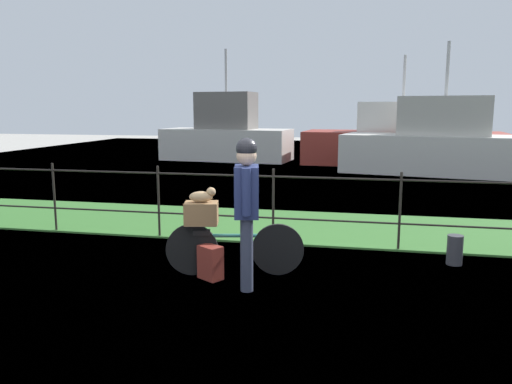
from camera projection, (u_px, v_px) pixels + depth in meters
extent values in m
plane|color=#B2ADA3|center=(233.00, 302.00, 5.27)|extent=(60.00, 60.00, 0.00)
cube|color=#38702D|center=(285.00, 225.00, 8.65)|extent=(27.00, 2.40, 0.03)
plane|color=slate|center=(323.00, 170.00, 16.49)|extent=(30.00, 30.00, 0.00)
cylinder|color=#28231E|center=(54.00, 198.00, 8.20)|extent=(0.04, 0.04, 1.13)
cylinder|color=#28231E|center=(159.00, 202.00, 7.82)|extent=(0.04, 0.04, 1.13)
cylinder|color=#28231E|center=(273.00, 207.00, 7.45)|extent=(0.04, 0.04, 1.13)
cylinder|color=#28231E|center=(400.00, 212.00, 7.08)|extent=(0.04, 0.04, 1.13)
cylinder|color=#28231E|center=(273.00, 218.00, 7.48)|extent=(18.00, 0.03, 0.03)
cylinder|color=#28231E|center=(273.00, 176.00, 7.38)|extent=(18.00, 0.03, 0.03)
cylinder|color=black|center=(278.00, 249.00, 6.10)|extent=(0.62, 0.18, 0.63)
cylinder|color=black|center=(192.00, 250.00, 6.10)|extent=(0.62, 0.18, 0.63)
cylinder|color=#337F70|center=(235.00, 236.00, 6.07)|extent=(0.80, 0.21, 0.04)
cube|color=black|center=(202.00, 232.00, 6.06)|extent=(0.21, 0.13, 0.06)
cube|color=slate|center=(202.00, 225.00, 6.05)|extent=(0.39, 0.23, 0.02)
cube|color=olive|center=(201.00, 213.00, 6.03)|extent=(0.44, 0.35, 0.27)
ellipsoid|color=tan|center=(201.00, 197.00, 5.99)|extent=(0.30, 0.20, 0.13)
sphere|color=tan|center=(211.00, 192.00, 5.98)|extent=(0.11, 0.11, 0.11)
cylinder|color=#383D51|center=(247.00, 250.00, 5.74)|extent=(0.14, 0.14, 0.82)
cylinder|color=#383D51|center=(247.00, 255.00, 5.54)|extent=(0.14, 0.14, 0.82)
cube|color=navy|center=(247.00, 191.00, 5.53)|extent=(0.34, 0.45, 0.56)
cylinder|color=navy|center=(247.00, 186.00, 5.74)|extent=(0.10, 0.10, 0.50)
cylinder|color=navy|center=(246.00, 192.00, 5.31)|extent=(0.10, 0.10, 0.50)
sphere|color=tan|center=(247.00, 156.00, 5.47)|extent=(0.22, 0.22, 0.22)
sphere|color=black|center=(247.00, 149.00, 5.45)|extent=(0.23, 0.23, 0.23)
cube|color=maroon|center=(210.00, 262.00, 5.97)|extent=(0.33, 0.30, 0.40)
cylinder|color=#38383D|center=(455.00, 250.00, 6.52)|extent=(0.20, 0.20, 0.39)
cube|color=silver|center=(227.00, 145.00, 19.62)|extent=(5.06, 2.36, 1.20)
cube|color=slate|center=(226.00, 111.00, 19.41)|extent=(2.27, 1.53, 1.39)
cylinder|color=#B2B2B2|center=(226.00, 71.00, 19.17)|extent=(0.10, 0.10, 1.60)
cube|color=silver|center=(442.00, 155.00, 15.47)|extent=(6.27, 3.22, 1.18)
cube|color=#B7B2A8|center=(445.00, 116.00, 15.28)|extent=(2.87, 1.95, 1.17)
cylinder|color=#B2B2B2|center=(448.00, 69.00, 15.06)|extent=(0.10, 0.10, 1.60)
cube|color=#9E3328|center=(401.00, 148.00, 17.96)|extent=(6.95, 2.89, 1.17)
cube|color=silver|center=(402.00, 117.00, 17.78)|extent=(3.11, 1.89, 1.03)
cylinder|color=#B2B2B2|center=(404.00, 79.00, 17.56)|extent=(0.10, 0.10, 1.60)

